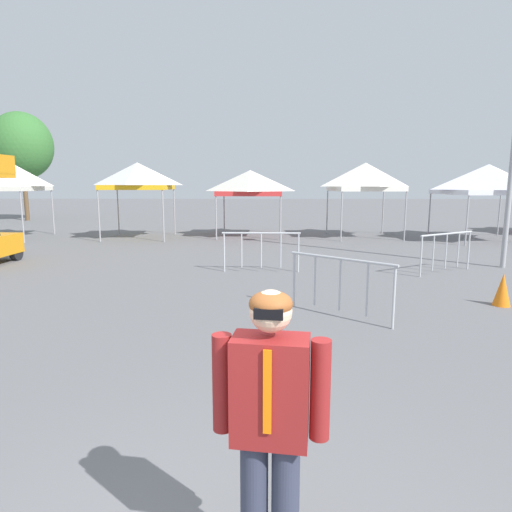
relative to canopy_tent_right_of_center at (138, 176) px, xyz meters
name	(u,v)px	position (x,y,z in m)	size (l,w,h in m)	color
canopy_tent_right_of_center	(138,176)	(0.00, 0.00, 0.00)	(2.82, 2.82, 3.27)	#9E9EA3
canopy_tent_behind_center	(250,183)	(4.86, 0.72, -0.28)	(2.98, 2.98, 2.96)	#9E9EA3
canopy_tent_behind_left	(365,177)	(9.91, 0.40, -0.03)	(3.01, 3.01, 3.27)	#9E9EA3
canopy_tent_far_left	(488,179)	(14.78, -0.56, -0.14)	(3.63, 3.63, 3.16)	#9E9EA3
person_foreground	(270,421)	(5.41, -16.72, -1.65)	(0.64, 0.30, 1.78)	#33384C
tree_behind_tents_center	(21,146)	(-10.01, 9.30, 2.08)	(3.84, 3.84, 6.89)	brown
crowd_barrier_mid_lot	(261,244)	(5.36, -7.47, -1.93)	(2.10, 0.11, 1.08)	#B7BABF
crowd_barrier_by_lift	(446,245)	(10.26, -7.55, -1.93)	(1.81, 1.15, 1.08)	#B7BABF
crowd_barrier_near_person	(340,275)	(6.75, -11.49, -1.93)	(1.62, 1.41, 1.08)	#B7BABF
traffic_cone_lot_center	(502,290)	(10.03, -10.73, -2.36)	(0.32, 0.32, 0.64)	orange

